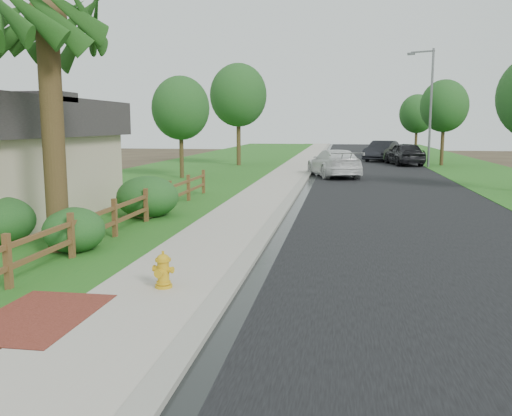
% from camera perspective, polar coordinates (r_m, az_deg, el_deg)
% --- Properties ---
extents(ground, '(120.00, 120.00, 0.00)m').
position_cam_1_polar(ground, '(9.33, -6.82, -10.50)').
color(ground, '#382B1F').
extents(road, '(8.00, 90.00, 0.02)m').
position_cam_1_polar(road, '(43.63, 11.83, 4.54)').
color(road, black).
rests_on(road, ground).
extents(curb, '(0.40, 90.00, 0.12)m').
position_cam_1_polar(curb, '(43.62, 6.30, 4.73)').
color(curb, gray).
rests_on(curb, ground).
extents(wet_gutter, '(0.50, 90.00, 0.00)m').
position_cam_1_polar(wet_gutter, '(43.61, 6.76, 4.67)').
color(wet_gutter, black).
rests_on(wet_gutter, road).
extents(sidewalk, '(2.20, 90.00, 0.10)m').
position_cam_1_polar(sidewalk, '(43.70, 4.59, 4.75)').
color(sidewalk, '#ABA295').
rests_on(sidewalk, ground).
extents(grass_strip, '(1.60, 90.00, 0.06)m').
position_cam_1_polar(grass_strip, '(43.89, 2.11, 4.76)').
color(grass_strip, '#1A5B1A').
rests_on(grass_strip, ground).
extents(lawn_near, '(9.00, 90.00, 0.04)m').
position_cam_1_polar(lawn_near, '(44.81, -4.53, 4.81)').
color(lawn_near, '#1A5B1A').
rests_on(lawn_near, ground).
extents(verge_far, '(6.00, 90.00, 0.04)m').
position_cam_1_polar(verge_far, '(44.51, 20.76, 4.25)').
color(verge_far, '#1A5B1A').
rests_on(verge_far, ground).
extents(brick_patch, '(1.60, 2.40, 0.11)m').
position_cam_1_polar(brick_patch, '(9.30, -21.98, -10.81)').
color(brick_patch, maroon).
rests_on(brick_patch, ground).
extents(ranch_fence, '(0.12, 16.92, 1.10)m').
position_cam_1_polar(ranch_fence, '(16.24, -12.98, -0.16)').
color(ranch_fence, '#4D3519').
rests_on(ranch_fence, ground).
extents(palm_tree, '(3.60, 3.60, 6.60)m').
position_cam_1_polar(palm_tree, '(13.96, -21.19, 18.31)').
color(palm_tree, '#392D17').
rests_on(palm_tree, ground).
extents(fire_hydrant, '(0.45, 0.36, 0.69)m').
position_cam_1_polar(fire_hydrant, '(10.14, -9.75, -6.53)').
color(fire_hydrant, gold).
rests_on(fire_hydrant, sidewalk).
extents(white_suv, '(3.74, 5.99, 1.62)m').
position_cam_1_polar(white_suv, '(32.70, 8.21, 4.72)').
color(white_suv, silver).
rests_on(white_suv, road).
extents(dark_car_mid, '(2.96, 5.42, 1.75)m').
position_cam_1_polar(dark_car_mid, '(43.29, 15.35, 5.55)').
color(dark_car_mid, black).
rests_on(dark_car_mid, road).
extents(dark_car_far, '(3.59, 5.49, 1.71)m').
position_cam_1_polar(dark_car_far, '(47.89, 13.15, 5.89)').
color(dark_car_far, black).
rests_on(dark_car_far, road).
extents(streetlight, '(1.84, 0.94, 8.44)m').
position_cam_1_polar(streetlight, '(41.58, 17.74, 10.70)').
color(streetlight, slate).
rests_on(streetlight, ground).
extents(boulder, '(1.15, 1.00, 0.65)m').
position_cam_1_polar(boulder, '(18.11, -11.63, -0.15)').
color(boulder, brown).
rests_on(boulder, ground).
extents(shrub_a, '(1.71, 1.71, 1.11)m').
position_cam_1_polar(shrub_a, '(13.78, -18.61, -2.23)').
color(shrub_a, '#1A491C').
rests_on(shrub_a, ground).
extents(shrub_d, '(2.47, 2.47, 1.40)m').
position_cam_1_polar(shrub_d, '(18.33, -11.35, 1.15)').
color(shrub_d, '#1A491C').
rests_on(shrub_d, ground).
extents(tree_near_left, '(3.29, 3.29, 5.83)m').
position_cam_1_polar(tree_near_left, '(31.59, -7.94, 10.36)').
color(tree_near_left, '#392D17').
rests_on(tree_near_left, ground).
extents(tree_mid_left, '(4.26, 4.26, 7.61)m').
position_cam_1_polar(tree_mid_left, '(41.24, -1.87, 11.77)').
color(tree_mid_left, '#392D17').
rests_on(tree_mid_left, ground).
extents(tree_mid_right, '(3.54, 3.54, 6.42)m').
position_cam_1_polar(tree_mid_right, '(43.45, 19.21, 10.10)').
color(tree_mid_right, '#392D17').
rests_on(tree_mid_right, ground).
extents(tree_far_right, '(3.13, 3.13, 5.78)m').
position_cam_1_polar(tree_far_right, '(50.99, 16.60, 9.47)').
color(tree_far_right, '#392D17').
rests_on(tree_far_right, ground).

